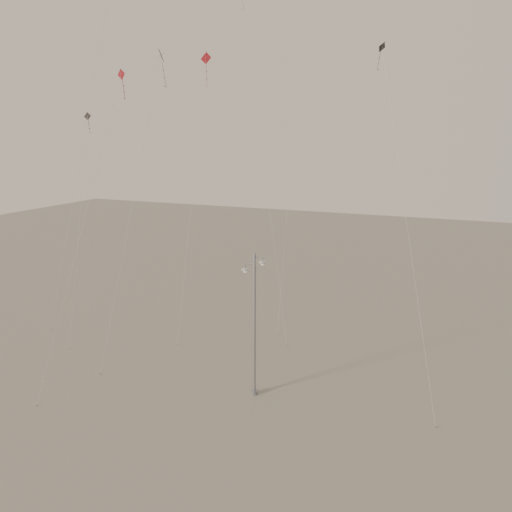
% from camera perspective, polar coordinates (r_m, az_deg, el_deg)
% --- Properties ---
extents(ground, '(160.00, 160.00, 0.00)m').
position_cam_1_polar(ground, '(27.77, -9.44, -20.59)').
color(ground, gray).
rests_on(ground, ground).
extents(street_lamp, '(1.61, 0.70, 9.91)m').
position_cam_1_polar(street_lamp, '(26.01, -0.24, -9.47)').
color(street_lamp, gray).
rests_on(street_lamp, ground).
extents(kite_0, '(5.48, 7.72, 32.03)m').
position_cam_1_polar(kite_0, '(40.40, -21.20, 26.73)').
color(kite_0, maroon).
rests_on(kite_0, ground).
extents(kite_1, '(3.72, 5.59, 22.57)m').
position_cam_1_polar(kite_1, '(29.81, -15.06, 18.03)').
color(kite_1, black).
rests_on(kite_1, ground).
extents(kite_3, '(3.86, 7.04, 20.90)m').
position_cam_1_polar(kite_3, '(27.83, -21.56, 11.96)').
color(kite_3, maroon).
rests_on(kite_3, ground).
extents(kite_4, '(5.87, 9.92, 23.30)m').
position_cam_1_polar(kite_4, '(29.89, 19.03, 16.52)').
color(kite_4, black).
rests_on(kite_4, ground).
extents(kite_5, '(7.34, 8.23, 30.65)m').
position_cam_1_polar(kite_5, '(39.11, -0.90, 27.07)').
color(kite_5, '#A6571B').
rests_on(kite_5, ground).
extents(kite_6, '(3.32, 8.28, 19.16)m').
position_cam_1_polar(kite_6, '(39.49, -23.39, 11.50)').
color(kite_6, black).
rests_on(kite_6, ground).
extents(kite_7, '(1.36, 8.69, 24.15)m').
position_cam_1_polar(kite_7, '(37.62, -7.82, 20.37)').
color(kite_7, maroon).
rests_on(kite_7, ground).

